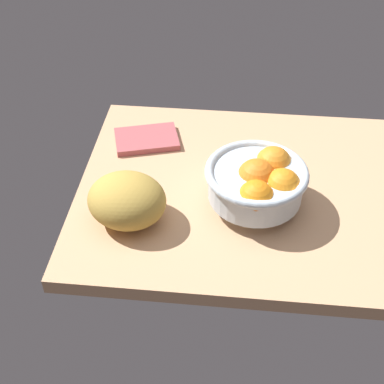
% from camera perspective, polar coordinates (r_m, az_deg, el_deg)
% --- Properties ---
extents(ground_plane, '(0.66, 0.55, 0.03)m').
position_cam_1_polar(ground_plane, '(1.09, 5.43, -0.09)').
color(ground_plane, tan).
extents(fruit_bowl, '(0.19, 0.19, 0.10)m').
position_cam_1_polar(fruit_bowl, '(1.01, 7.12, 1.09)').
color(fruit_bowl, silver).
rests_on(fruit_bowl, ground).
extents(bread_loaf, '(0.17, 0.15, 0.09)m').
position_cam_1_polar(bread_loaf, '(0.99, -6.92, -0.88)').
color(bread_loaf, '#B89440').
rests_on(bread_loaf, ground).
extents(napkin_folded, '(0.16, 0.13, 0.01)m').
position_cam_1_polar(napkin_folded, '(1.20, -4.83, 5.62)').
color(napkin_folded, '#AD5155').
rests_on(napkin_folded, ground).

